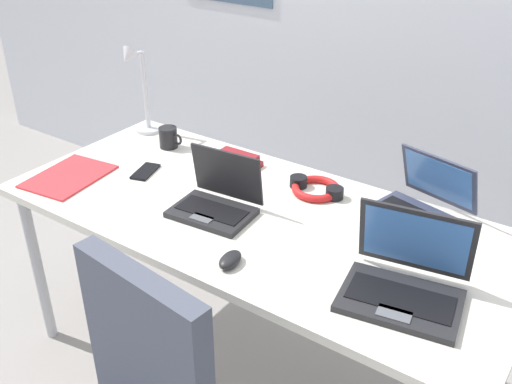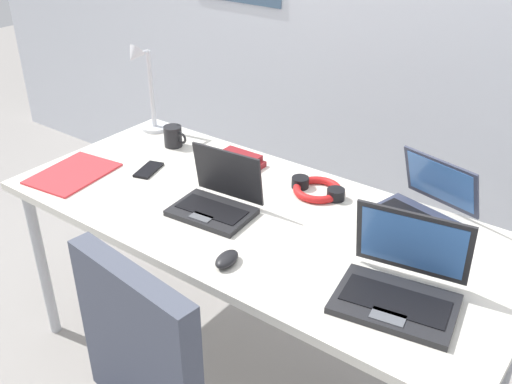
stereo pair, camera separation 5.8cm
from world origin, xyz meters
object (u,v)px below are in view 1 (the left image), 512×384
laptop_front_left (217,200)px  headphones (316,188)px  laptop_center (421,205)px  desk_lamp (139,90)px  computer_mouse (230,260)px  paper_folder_center (69,176)px  laptop_near_lamp (405,281)px  book_stack (235,162)px  coffee_mug (169,138)px  cell_phone (146,171)px

laptop_front_left → headphones: bearing=55.6°
laptop_center → headphones: 0.38m
laptop_front_left → laptop_center: 0.69m
desk_lamp → laptop_center: bearing=0.8°
laptop_front_left → computer_mouse: laptop_front_left is taller
computer_mouse → paper_folder_center: computer_mouse is taller
laptop_near_lamp → paper_folder_center: laptop_near_lamp is taller
book_stack → coffee_mug: 0.34m
cell_phone → coffee_mug: coffee_mug is taller
laptop_front_left → laptop_center: bearing=31.9°
cell_phone → book_stack: book_stack is taller
laptop_center → computer_mouse: size_ratio=3.51×
laptop_near_lamp → coffee_mug: size_ratio=3.20×
coffee_mug → laptop_near_lamp: bearing=-16.8°
computer_mouse → cell_phone: computer_mouse is taller
laptop_front_left → cell_phone: size_ratio=2.12×
desk_lamp → computer_mouse: (0.91, -0.57, -0.18)m
laptop_near_lamp → headphones: 0.61m
laptop_near_lamp → headphones: size_ratio=1.69×
desk_lamp → laptop_front_left: size_ratio=1.39×
book_stack → coffee_mug: coffee_mug is taller
headphones → book_stack: 0.36m
laptop_near_lamp → computer_mouse: (-0.48, -0.16, -0.03)m
book_stack → computer_mouse: bearing=-54.8°
laptop_near_lamp → computer_mouse: bearing=-161.7°
desk_lamp → laptop_near_lamp: bearing=-16.4°
laptop_front_left → laptop_near_lamp: (0.70, -0.06, 0.00)m
laptop_near_lamp → desk_lamp: bearing=163.6°
laptop_near_lamp → coffee_mug: laptop_near_lamp is taller
laptop_center → cell_phone: 1.03m
laptop_near_lamp → computer_mouse: size_ratio=3.76×
laptop_center → computer_mouse: (-0.36, -0.58, -0.03)m
laptop_front_left → laptop_near_lamp: bearing=-5.1°
headphones → cell_phone: bearing=-159.0°
laptop_center → book_stack: bearing=-175.9°
computer_mouse → cell_phone: size_ratio=0.71×
laptop_near_lamp → laptop_front_left: bearing=174.9°
paper_folder_center → coffee_mug: size_ratio=2.74×
desk_lamp → laptop_front_left: desk_lamp is taller
laptop_front_left → book_stack: bearing=116.1°
laptop_near_lamp → book_stack: laptop_near_lamp is taller
desk_lamp → paper_folder_center: bearing=-81.9°
computer_mouse → coffee_mug: bearing=136.2°
desk_lamp → cell_phone: 0.43m
computer_mouse → cell_phone: 0.69m
laptop_near_lamp → book_stack: bearing=156.4°
laptop_near_lamp → computer_mouse: 0.50m
book_stack → paper_folder_center: bearing=-136.9°
cell_phone → laptop_center: bearing=-0.6°
laptop_near_lamp → cell_phone: size_ratio=2.66×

